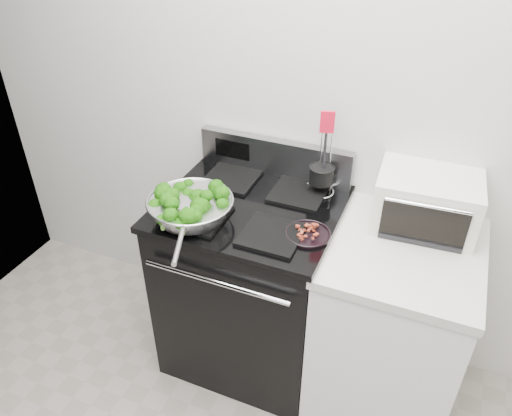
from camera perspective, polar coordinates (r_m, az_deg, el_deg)
The scene contains 8 objects.
back_wall at distance 2.23m, azimuth 10.06°, elevation 11.76°, with size 4.00×0.02×2.70m, color silver.
gas_range at distance 2.50m, azimuth -0.58°, elevation -8.44°, with size 0.79×0.69×1.13m.
counter at distance 2.41m, azimuth 14.94°, elevation -12.96°, with size 0.62×0.68×0.92m.
skillet at distance 2.12m, azimuth -7.50°, elevation 0.11°, with size 0.37×0.56×0.08m.
broccoli_pile at distance 2.11m, azimuth -7.53°, elevation 0.61°, with size 0.29×0.29×0.10m, color #0B3204, non-canonical shape.
bacon_plate at distance 2.03m, azimuth 5.96°, elevation -2.73°, with size 0.19×0.19×0.04m.
utensil_holder at distance 2.28m, azimuth 7.45°, elevation 3.30°, with size 0.13×0.13×0.41m.
toaster_oven at distance 2.20m, azimuth 18.90°, elevation 0.75°, with size 0.43×0.34×0.24m.
Camera 1 is at (0.43, -0.27, 2.19)m, focal length 35.00 mm.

